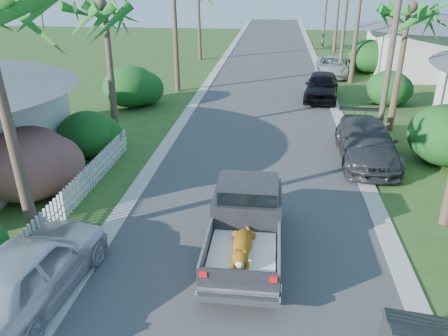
# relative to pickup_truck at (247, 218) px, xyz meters

# --- Properties ---
(road) EXTENTS (8.00, 100.00, 0.02)m
(road) POSITION_rel_pickup_truck_xyz_m (-0.02, 21.32, -1.00)
(road) COLOR #38383A
(road) RESTS_ON ground
(curb_left) EXTENTS (0.60, 100.00, 0.06)m
(curb_left) POSITION_rel_pickup_truck_xyz_m (-4.32, 21.32, -0.98)
(curb_left) COLOR #A5A39E
(curb_left) RESTS_ON ground
(curb_right) EXTENTS (0.60, 100.00, 0.06)m
(curb_right) POSITION_rel_pickup_truck_xyz_m (4.28, 21.32, -0.98)
(curb_right) COLOR #A5A39E
(curb_right) RESTS_ON ground
(pickup_truck) EXTENTS (1.98, 5.12, 2.06)m
(pickup_truck) POSITION_rel_pickup_truck_xyz_m (0.00, 0.00, 0.00)
(pickup_truck) COLOR black
(pickup_truck) RESTS_ON ground
(parked_car_rm) EXTENTS (2.39, 5.62, 1.62)m
(parked_car_rm) POSITION_rel_pickup_truck_xyz_m (4.63, 7.22, -0.20)
(parked_car_rm) COLOR #323437
(parked_car_rm) RESTS_ON ground
(parked_car_rf) EXTENTS (2.66, 5.23, 1.71)m
(parked_car_rf) POSITION_rel_pickup_truck_xyz_m (3.58, 17.25, -0.16)
(parked_car_rf) COLOR black
(parked_car_rf) RESTS_ON ground
(parked_car_rd) EXTENTS (3.03, 5.55, 1.47)m
(parked_car_rd) POSITION_rel_pickup_truck_xyz_m (4.98, 24.61, -0.27)
(parked_car_rd) COLOR silver
(parked_car_rd) RESTS_ON ground
(parked_car_ln) EXTENTS (2.44, 5.14, 1.70)m
(parked_car_ln) POSITION_rel_pickup_truck_xyz_m (-5.02, -2.84, -0.16)
(parked_car_ln) COLOR silver
(parked_car_ln) RESTS_ON ground
(palm_l_b) EXTENTS (4.40, 4.40, 7.40)m
(palm_l_b) POSITION_rel_pickup_truck_xyz_m (-6.82, 8.32, 5.14)
(palm_l_b) COLOR brown
(palm_l_b) RESTS_ON ground
(palm_r_b) EXTENTS (4.40, 4.40, 7.20)m
(palm_r_b) POSITION_rel_pickup_truck_xyz_m (6.58, 11.32, 4.94)
(palm_r_b) COLOR brown
(palm_r_b) RESTS_ON ground
(shrub_l_b) EXTENTS (3.00, 3.30, 2.60)m
(shrub_l_b) POSITION_rel_pickup_truck_xyz_m (-7.82, 2.32, 0.29)
(shrub_l_b) COLOR #B11952
(shrub_l_b) RESTS_ON ground
(shrub_l_c) EXTENTS (2.40, 2.64, 2.00)m
(shrub_l_c) POSITION_rel_pickup_truck_xyz_m (-7.42, 6.32, -0.01)
(shrub_l_c) COLOR #164313
(shrub_l_c) RESTS_ON ground
(shrub_l_d) EXTENTS (3.20, 3.52, 2.40)m
(shrub_l_d) POSITION_rel_pickup_truck_xyz_m (-8.02, 14.32, 0.19)
(shrub_l_d) COLOR #164313
(shrub_l_d) RESTS_ON ground
(shrub_r_b) EXTENTS (3.00, 3.30, 2.50)m
(shrub_r_b) POSITION_rel_pickup_truck_xyz_m (7.78, 7.32, 0.24)
(shrub_r_b) COLOR #164313
(shrub_r_b) RESTS_ON ground
(shrub_r_c) EXTENTS (2.60, 2.86, 2.10)m
(shrub_r_c) POSITION_rel_pickup_truck_xyz_m (7.48, 16.32, 0.04)
(shrub_r_c) COLOR #164313
(shrub_r_c) RESTS_ON ground
(shrub_r_d) EXTENTS (3.20, 3.52, 2.60)m
(shrub_r_d) POSITION_rel_pickup_truck_xyz_m (7.98, 26.32, 0.29)
(shrub_r_d) COLOR #164313
(shrub_r_d) RESTS_ON ground
(picket_fence) EXTENTS (0.10, 11.00, 1.00)m
(picket_fence) POSITION_rel_pickup_truck_xyz_m (-6.02, 1.82, -0.51)
(picket_fence) COLOR white
(picket_fence) RESTS_ON ground
(house_right_far) EXTENTS (9.00, 8.00, 4.60)m
(house_right_far) POSITION_rel_pickup_truck_xyz_m (12.98, 26.32, 1.11)
(house_right_far) COLOR silver
(house_right_far) RESTS_ON ground
(utility_pole_b) EXTENTS (1.60, 0.26, 9.00)m
(utility_pole_b) POSITION_rel_pickup_truck_xyz_m (5.58, 9.32, 3.59)
(utility_pole_b) COLOR brown
(utility_pole_b) RESTS_ON ground
(utility_pole_c) EXTENTS (1.60, 0.26, 9.00)m
(utility_pole_c) POSITION_rel_pickup_truck_xyz_m (5.58, 24.32, 3.59)
(utility_pole_c) COLOR brown
(utility_pole_c) RESTS_ON ground
(utility_pole_d) EXTENTS (1.60, 0.26, 9.00)m
(utility_pole_d) POSITION_rel_pickup_truck_xyz_m (5.58, 39.32, 3.59)
(utility_pole_d) COLOR brown
(utility_pole_d) RESTS_ON ground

